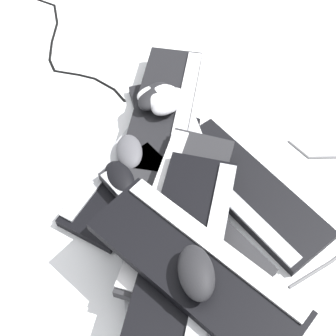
{
  "coord_description": "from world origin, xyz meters",
  "views": [
    {
      "loc": [
        0.61,
        0.29,
        0.96
      ],
      "look_at": [
        0.01,
        0.08,
        0.07
      ],
      "focal_mm": 50.0,
      "sensor_mm": 36.0,
      "label": 1
    }
  ],
  "objects_px": {
    "mouse_2": "(154,96)",
    "mouse_4": "(196,272)",
    "keyboard_4": "(181,221)",
    "keyboard_3": "(133,167)",
    "keyboard_6": "(186,246)",
    "keyboard_1": "(246,190)",
    "keyboard_5": "(179,211)",
    "keyboard_8": "(165,107)",
    "mouse_6": "(120,179)",
    "mouse_3": "(129,152)",
    "mouse_1": "(158,101)",
    "keyboard_7": "(196,267)",
    "keyboard_0": "(153,236)",
    "mouse_7": "(168,101)",
    "mouse_0": "(158,95)",
    "keyboard_2": "(175,142)"
  },
  "relations": [
    {
      "from": "keyboard_4",
      "to": "mouse_1",
      "type": "xyz_separation_m",
      "value": [
        -0.3,
        -0.16,
        0.04
      ]
    },
    {
      "from": "keyboard_0",
      "to": "mouse_2",
      "type": "distance_m",
      "value": 0.38
    },
    {
      "from": "mouse_3",
      "to": "mouse_4",
      "type": "xyz_separation_m",
      "value": [
        0.3,
        0.26,
        0.12
      ]
    },
    {
      "from": "keyboard_1",
      "to": "keyboard_4",
      "type": "distance_m",
      "value": 0.19
    },
    {
      "from": "keyboard_5",
      "to": "mouse_1",
      "type": "relative_size",
      "value": 4.06
    },
    {
      "from": "mouse_3",
      "to": "keyboard_4",
      "type": "bearing_deg",
      "value": -155.67
    },
    {
      "from": "mouse_2",
      "to": "mouse_4",
      "type": "relative_size",
      "value": 1.0
    },
    {
      "from": "mouse_1",
      "to": "mouse_6",
      "type": "xyz_separation_m",
      "value": [
        0.24,
        -0.01,
        -0.03
      ]
    },
    {
      "from": "keyboard_4",
      "to": "keyboard_7",
      "type": "height_order",
      "value": "keyboard_7"
    },
    {
      "from": "keyboard_1",
      "to": "keyboard_5",
      "type": "height_order",
      "value": "keyboard_5"
    },
    {
      "from": "keyboard_6",
      "to": "mouse_4",
      "type": "bearing_deg",
      "value": 29.05
    },
    {
      "from": "keyboard_5",
      "to": "mouse_1",
      "type": "bearing_deg",
      "value": -151.65
    },
    {
      "from": "keyboard_1",
      "to": "mouse_6",
      "type": "xyz_separation_m",
      "value": [
        0.1,
        -0.29,
        0.04
      ]
    },
    {
      "from": "keyboard_1",
      "to": "mouse_1",
      "type": "height_order",
      "value": "mouse_1"
    },
    {
      "from": "keyboard_0",
      "to": "keyboard_1",
      "type": "bearing_deg",
      "value": 138.7
    },
    {
      "from": "keyboard_8",
      "to": "mouse_4",
      "type": "bearing_deg",
      "value": 26.12
    },
    {
      "from": "keyboard_0",
      "to": "mouse_7",
      "type": "xyz_separation_m",
      "value": [
        -0.35,
        -0.09,
        0.07
      ]
    },
    {
      "from": "keyboard_6",
      "to": "mouse_1",
      "type": "distance_m",
      "value": 0.43
    },
    {
      "from": "keyboard_4",
      "to": "mouse_4",
      "type": "height_order",
      "value": "mouse_4"
    },
    {
      "from": "keyboard_4",
      "to": "mouse_2",
      "type": "relative_size",
      "value": 4.14
    },
    {
      "from": "keyboard_4",
      "to": "keyboard_8",
      "type": "height_order",
      "value": "same"
    },
    {
      "from": "keyboard_2",
      "to": "mouse_0",
      "type": "xyz_separation_m",
      "value": [
        -0.09,
        -0.08,
        0.07
      ]
    },
    {
      "from": "mouse_0",
      "to": "mouse_1",
      "type": "relative_size",
      "value": 1.0
    },
    {
      "from": "keyboard_1",
      "to": "keyboard_5",
      "type": "distance_m",
      "value": 0.2
    },
    {
      "from": "mouse_1",
      "to": "mouse_7",
      "type": "xyz_separation_m",
      "value": [
        -0.01,
        0.02,
        0.0
      ]
    },
    {
      "from": "keyboard_2",
      "to": "keyboard_5",
      "type": "xyz_separation_m",
      "value": [
        0.23,
        0.09,
        0.06
      ]
    },
    {
      "from": "mouse_1",
      "to": "keyboard_3",
      "type": "bearing_deg",
      "value": 100.9
    },
    {
      "from": "keyboard_3",
      "to": "keyboard_5",
      "type": "relative_size",
      "value": 1.03
    },
    {
      "from": "keyboard_7",
      "to": "mouse_4",
      "type": "distance_m",
      "value": 0.04
    },
    {
      "from": "mouse_1",
      "to": "mouse_7",
      "type": "distance_m",
      "value": 0.03
    },
    {
      "from": "keyboard_3",
      "to": "keyboard_8",
      "type": "xyz_separation_m",
      "value": [
        -0.19,
        0.02,
        0.03
      ]
    },
    {
      "from": "mouse_3",
      "to": "mouse_7",
      "type": "distance_m",
      "value": 0.18
    },
    {
      "from": "mouse_2",
      "to": "mouse_6",
      "type": "bearing_deg",
      "value": -163.97
    },
    {
      "from": "keyboard_0",
      "to": "keyboard_6",
      "type": "distance_m",
      "value": 0.13
    },
    {
      "from": "mouse_6",
      "to": "keyboard_5",
      "type": "bearing_deg",
      "value": -152.36
    },
    {
      "from": "keyboard_4",
      "to": "keyboard_1",
      "type": "bearing_deg",
      "value": 142.52
    },
    {
      "from": "keyboard_1",
      "to": "mouse_0",
      "type": "distance_m",
      "value": 0.34
    },
    {
      "from": "keyboard_3",
      "to": "mouse_7",
      "type": "height_order",
      "value": "mouse_7"
    },
    {
      "from": "keyboard_0",
      "to": "keyboard_5",
      "type": "height_order",
      "value": "keyboard_5"
    },
    {
      "from": "keyboard_1",
      "to": "mouse_7",
      "type": "relative_size",
      "value": 4.11
    },
    {
      "from": "keyboard_2",
      "to": "mouse_6",
      "type": "bearing_deg",
      "value": -23.77
    },
    {
      "from": "keyboard_8",
      "to": "mouse_2",
      "type": "relative_size",
      "value": 4.18
    },
    {
      "from": "mouse_2",
      "to": "mouse_4",
      "type": "bearing_deg",
      "value": -136.85
    },
    {
      "from": "keyboard_6",
      "to": "mouse_3",
      "type": "height_order",
      "value": "keyboard_6"
    },
    {
      "from": "mouse_3",
      "to": "mouse_6",
      "type": "xyz_separation_m",
      "value": [
        0.08,
        0.01,
        0.0
      ]
    },
    {
      "from": "keyboard_3",
      "to": "keyboard_7",
      "type": "distance_m",
      "value": 0.37
    },
    {
      "from": "keyboard_4",
      "to": "mouse_1",
      "type": "height_order",
      "value": "mouse_1"
    },
    {
      "from": "keyboard_7",
      "to": "mouse_2",
      "type": "xyz_separation_m",
      "value": [
        -0.44,
        -0.26,
        -0.05
      ]
    },
    {
      "from": "keyboard_3",
      "to": "keyboard_6",
      "type": "distance_m",
      "value": 0.3
    },
    {
      "from": "keyboard_3",
      "to": "mouse_0",
      "type": "distance_m",
      "value": 0.21
    }
  ]
}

